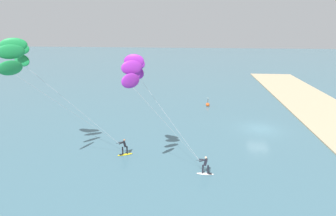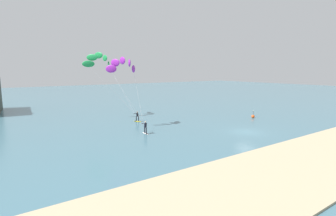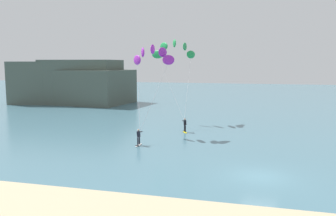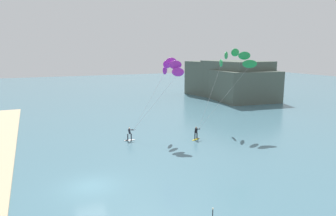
% 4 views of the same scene
% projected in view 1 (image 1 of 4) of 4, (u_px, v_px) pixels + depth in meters
% --- Properties ---
extents(ground_plane, '(240.00, 240.00, 0.00)m').
position_uv_depth(ground_plane, '(259.00, 129.00, 35.17)').
color(ground_plane, '#426B7A').
extents(kitesurfer_nearshore, '(4.98, 7.47, 10.25)m').
position_uv_depth(kitesurfer_nearshore, '(138.00, 74.00, 22.37)').
color(kitesurfer_nearshore, white).
rests_on(kitesurfer_nearshore, ground).
extents(kitesurfer_mid_water, '(6.85, 10.47, 11.42)m').
position_uv_depth(kitesurfer_mid_water, '(20.00, 59.00, 23.20)').
color(kitesurfer_mid_water, yellow).
rests_on(kitesurfer_mid_water, ground).
extents(marker_buoy, '(0.56, 0.56, 1.38)m').
position_uv_depth(marker_buoy, '(208.00, 104.00, 44.62)').
color(marker_buoy, '#EA5119').
rests_on(marker_buoy, ground).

